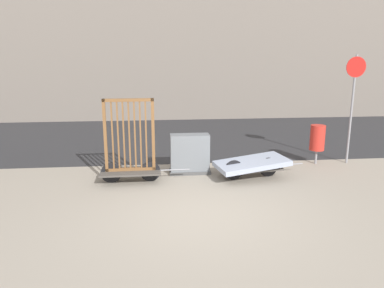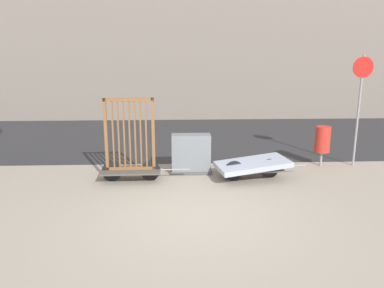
{
  "view_description": "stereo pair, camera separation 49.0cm",
  "coord_description": "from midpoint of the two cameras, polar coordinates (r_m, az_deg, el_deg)",
  "views": [
    {
      "loc": [
        -0.86,
        -6.53,
        2.95
      ],
      "look_at": [
        0.0,
        2.02,
        0.89
      ],
      "focal_mm": 35.0,
      "sensor_mm": 36.0,
      "label": 1
    },
    {
      "loc": [
        -0.37,
        -6.56,
        2.95
      ],
      "look_at": [
        0.0,
        2.02,
        0.89
      ],
      "focal_mm": 35.0,
      "sensor_mm": 36.0,
      "label": 2
    }
  ],
  "objects": [
    {
      "name": "trash_bin",
      "position": [
        10.71,
        20.53,
        0.64
      ],
      "size": [
        0.4,
        0.4,
        1.09
      ],
      "color": "gray",
      "rests_on": "ground_plane"
    },
    {
      "name": "bike_cart_with_bedframe",
      "position": [
        8.91,
        -7.77,
        -1.56
      ],
      "size": [
        2.11,
        0.73,
        1.99
      ],
      "rotation": [
        0.0,
        0.0,
        0.02
      ],
      "color": "#4C4742",
      "rests_on": "ground_plane"
    },
    {
      "name": "road_strip",
      "position": [
        13.9,
        0.12,
        1.21
      ],
      "size": [
        56.0,
        7.22,
        0.01
      ],
      "color": "#2D2D30",
      "rests_on": "ground_plane"
    },
    {
      "name": "ground_plane",
      "position": [
        7.2,
        2.69,
        -10.72
      ],
      "size": [
        60.0,
        60.0,
        0.0
      ],
      "primitive_type": "plane",
      "color": "gray"
    },
    {
      "name": "utility_cabinet",
      "position": [
        9.48,
        1.34,
        -1.76
      ],
      "size": [
        1.04,
        0.45,
        1.01
      ],
      "color": "#4C4C4C",
      "rests_on": "ground_plane"
    },
    {
      "name": "bike_cart_with_mattress",
      "position": [
        9.19,
        10.7,
        -3.21
      ],
      "size": [
        2.3,
        1.25,
        0.51
      ],
      "rotation": [
        0.0,
        0.0,
        0.17
      ],
      "color": "#4C4742",
      "rests_on": "ground_plane"
    },
    {
      "name": "sign_post",
      "position": [
        10.91,
        25.43,
        6.58
      ],
      "size": [
        0.54,
        0.06,
        2.95
      ],
      "color": "gray",
      "rests_on": "ground_plane"
    }
  ]
}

